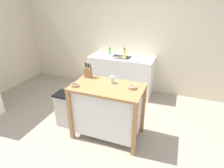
{
  "coord_description": "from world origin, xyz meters",
  "views": [
    {
      "loc": [
        1.02,
        -2.11,
        2.11
      ],
      "look_at": [
        0.07,
        0.39,
        0.86
      ],
      "focal_mm": 29.49,
      "sensor_mm": 36.0,
      "label": 1
    }
  ],
  "objects": [
    {
      "name": "wall_back",
      "position": [
        0.0,
        2.13,
        1.3
      ],
      "size": [
        5.96,
        0.1,
        2.6
      ],
      "primitive_type": "cube",
      "color": "beige",
      "rests_on": "ground"
    },
    {
      "name": "sink_counter",
      "position": [
        -0.21,
        1.78,
        0.45
      ],
      "size": [
        1.47,
        0.6,
        0.9
      ],
      "color": "silver",
      "rests_on": "ground"
    },
    {
      "name": "knife_block",
      "position": [
        -0.35,
        0.4,
        1.0
      ],
      "size": [
        0.11,
        0.09,
        0.25
      ],
      "color": "olive",
      "rests_on": "kitchen_island"
    },
    {
      "name": "sink_faucet",
      "position": [
        -0.21,
        1.92,
        1.01
      ],
      "size": [
        0.02,
        0.02,
        0.22
      ],
      "color": "#B7BCC1",
      "rests_on": "sink_counter"
    },
    {
      "name": "bowl_ceramic_wide",
      "position": [
        0.43,
        0.25,
        0.93
      ],
      "size": [
        0.14,
        0.14,
        0.04
      ],
      "color": "tan",
      "rests_on": "kitchen_island"
    },
    {
      "name": "ground_plane",
      "position": [
        0.0,
        0.0,
        0.0
      ],
      "size": [
        6.96,
        6.96,
        0.0
      ],
      "primitive_type": "plane",
      "color": "gray",
      "rests_on": "ground"
    },
    {
      "name": "trash_bin",
      "position": [
        -0.71,
        0.2,
        0.32
      ],
      "size": [
        0.36,
        0.28,
        0.63
      ],
      "color": "#B7B2A8",
      "rests_on": "ground"
    },
    {
      "name": "bottle_hand_soap",
      "position": [
        -0.12,
        1.68,
        1.0
      ],
      "size": [
        0.06,
        0.06,
        0.23
      ],
      "color": "yellow",
      "rests_on": "sink_counter"
    },
    {
      "name": "bottle_dish_soap",
      "position": [
        -0.54,
        1.87,
        0.97
      ],
      "size": [
        0.05,
        0.05,
        0.17
      ],
      "color": "green",
      "rests_on": "sink_counter"
    },
    {
      "name": "kitchen_island",
      "position": [
        0.07,
        0.19,
        0.51
      ],
      "size": [
        1.09,
        0.63,
        0.91
      ],
      "color": "#9E7042",
      "rests_on": "ground"
    },
    {
      "name": "drinking_cup",
      "position": [
        0.1,
        0.33,
        0.96
      ],
      "size": [
        0.07,
        0.07,
        0.11
      ],
      "color": "silver",
      "rests_on": "kitchen_island"
    },
    {
      "name": "bowl_ceramic_small",
      "position": [
        -0.38,
        0.01,
        0.93
      ],
      "size": [
        0.11,
        0.11,
        0.04
      ],
      "color": "tan",
      "rests_on": "kitchen_island"
    }
  ]
}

